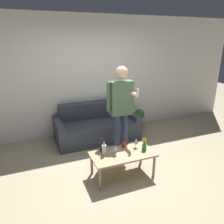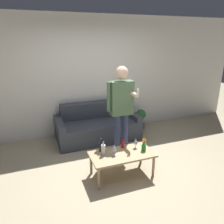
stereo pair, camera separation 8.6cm
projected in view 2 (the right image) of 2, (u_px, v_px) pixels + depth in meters
The scene contains 13 objects.
ground_plane at pixel (123, 174), 3.71m from camera, with size 16.00×16.00×0.00m, color tan.
wall_back at pixel (90, 76), 5.04m from camera, with size 8.00×0.06×2.70m.
couch at pixel (97, 126), 4.97m from camera, with size 1.82×0.88×0.79m.
coffee_table at pixel (122, 156), 3.57m from camera, with size 1.04×0.53×0.40m.
bottle_orange at pixel (103, 149), 3.50m from camera, with size 0.07×0.07×0.24m.
bottle_green at pixel (144, 147), 3.63m from camera, with size 0.08×0.08×0.16m.
bottle_dark at pixel (123, 144), 3.73m from camera, with size 0.06×0.06×0.18m.
bottle_yellow at pixel (144, 143), 3.75m from camera, with size 0.06×0.06×0.20m.
bottle_red at pixel (101, 147), 3.59m from camera, with size 0.06×0.06×0.23m.
wine_glass_near at pixel (136, 141), 3.70m from camera, with size 0.08×0.08×0.18m.
wine_glass_far at pixel (114, 148), 3.47m from camera, with size 0.07×0.07×0.19m.
person_standing_front at pixel (121, 105), 4.01m from camera, with size 0.49×0.44×1.73m.
potted_plant at pixel (141, 117), 5.51m from camera, with size 0.25×0.25×0.50m.
Camera 2 is at (-1.29, -2.90, 2.18)m, focal length 35.00 mm.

